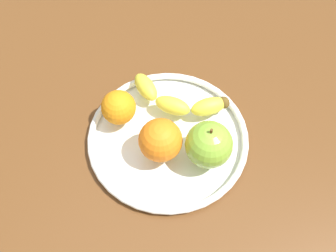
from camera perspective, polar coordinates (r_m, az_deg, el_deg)
ground_plane at (r=70.64cm, az=0.00°, el=-2.87°), size 149.62×149.62×4.00cm
fruit_bowl at (r=68.09cm, az=0.00°, el=-1.70°), size 28.57×28.57×1.80cm
banana at (r=69.49cm, az=1.44°, el=3.94°), size 19.07×9.12×3.18cm
apple at (r=62.24cm, az=6.10°, el=-2.78°), size 7.86×7.86×8.66cm
orange_center at (r=62.61cm, az=-1.13°, el=-2.12°), size 7.33×7.33×7.33cm
orange_front_left at (r=67.29cm, az=-7.38°, el=2.78°), size 6.14×6.14×6.14cm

